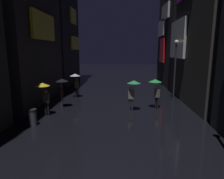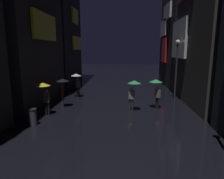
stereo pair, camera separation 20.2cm
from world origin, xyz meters
name	(u,v)px [view 1 (the left image)]	position (x,y,z in m)	size (l,w,h in m)	color
building_left_far	(54,3)	(-7.48, 21.81, 9.61)	(4.25, 7.84, 19.21)	#232328
building_right_far	(182,27)	(7.48, 21.99, 6.80)	(4.25, 7.98, 13.60)	black
pedestrian_midstreet_left_green	(156,86)	(2.99, 11.41, 1.67)	(0.90, 0.90, 2.12)	black
pedestrian_near_crossing_yellow	(44,90)	(-4.30, 9.43, 1.67)	(0.90, 0.90, 2.12)	black
pedestrian_foreground_right_green	(133,87)	(1.35, 10.77, 1.67)	(0.90, 0.90, 2.12)	#2D2D38
pedestrian_far_right_clear	(76,79)	(-3.48, 14.57, 1.67)	(0.90, 0.90, 2.12)	black
pedestrian_foreground_left_black	(62,85)	(-3.75, 11.39, 1.67)	(0.90, 0.90, 2.12)	#2D2D38
streetlamp_right_far	(175,62)	(5.00, 14.34, 3.15)	(0.36, 0.36, 4.96)	#2D2D33
trash_bin	(33,117)	(-4.30, 7.68, 0.47)	(0.46, 0.46, 0.93)	#3F3F47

